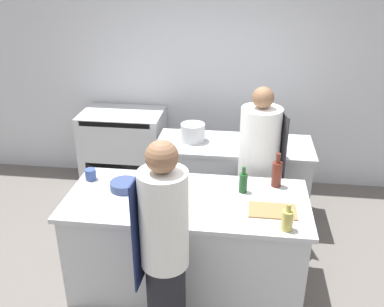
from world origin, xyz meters
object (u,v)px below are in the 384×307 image
oven_range (124,150)px  bottle_olive_oil (175,182)px  stockpot (193,132)px  bottle_vinegar (243,182)px  bottle_cooking_oil (277,173)px  chef_at_stove (258,169)px  bowl_mixing_large (163,208)px  bottle_wine (287,220)px  chef_at_prep_near (164,253)px  bowl_prep_small (124,185)px  cup (91,174)px

oven_range → bottle_olive_oil: size_ratio=3.59×
oven_range → stockpot: size_ratio=3.79×
bottle_vinegar → bottle_cooking_oil: size_ratio=0.76×
chef_at_stove → bowl_mixing_large: chef_at_stove is taller
bottle_wine → bottle_cooking_oil: bearing=93.9°
chef_at_prep_near → stockpot: 1.93m
bowl_mixing_large → oven_range: bearing=114.3°
chef_at_prep_near → stockpot: bearing=4.3°
bottle_vinegar → bowl_prep_small: 1.02m
chef_at_prep_near → bottle_wine: chef_at_prep_near is taller
chef_at_stove → bottle_wine: (0.19, -1.11, 0.16)m
bottle_vinegar → bowl_mixing_large: (-0.61, -0.41, -0.06)m
bottle_wine → bowl_mixing_large: (-0.95, 0.11, -0.05)m
chef_at_stove → cup: size_ratio=16.41×
bowl_prep_small → bottle_wine: bearing=-17.8°
chef_at_stove → cup: 1.61m
bottle_vinegar → oven_range: bearing=133.7°
stockpot → cup: bearing=-128.4°
cup → stockpot: stockpot is taller
oven_range → bowl_mixing_large: bearing=-65.7°
chef_at_stove → bowl_prep_small: (-1.16, -0.68, 0.11)m
bottle_cooking_oil → bowl_prep_small: 1.32m
bottle_cooking_oil → bowl_mixing_large: 1.06m
bowl_prep_small → stockpot: bearing=68.4°
bottle_wine → stockpot: bearing=119.7°
chef_at_prep_near → bowl_mixing_large: 0.48m
bowl_mixing_large → bowl_prep_small: 0.51m
bottle_olive_oil → bottle_cooking_oil: 0.89m
bottle_vinegar → cup: size_ratio=2.34×
chef_at_stove → bottle_vinegar: 0.63m
cup → bottle_cooking_oil: bearing=3.2°
bottle_cooking_oil → stockpot: bottle_cooking_oil is taller
bottle_vinegar → stockpot: bottle_vinegar is taller
oven_range → cup: (0.15, -1.53, 0.45)m
chef_at_prep_near → cup: size_ratio=16.91×
oven_range → bottle_vinegar: 2.24m
bottle_vinegar → bottle_wine: 0.62m
oven_range → bottle_cooking_oil: 2.36m
bottle_cooking_oil → cup: (-1.65, -0.09, -0.07)m
bowl_prep_small → stockpot: size_ratio=0.93×
oven_range → bowl_prep_small: bearing=-73.5°
chef_at_prep_near → bowl_prep_small: 0.93m
chef_at_prep_near → bottle_vinegar: chef_at_prep_near is taller
chef_at_prep_near → bottle_cooking_oil: 1.30m
stockpot → bottle_vinegar: bearing=-61.9°
oven_range → bowl_mixing_large: oven_range is taller
bowl_mixing_large → stockpot: size_ratio=0.62×
bowl_mixing_large → stockpot: (0.05, 1.46, 0.06)m
oven_range → stockpot: bearing=-29.0°
bottle_wine → bowl_prep_small: 1.42m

